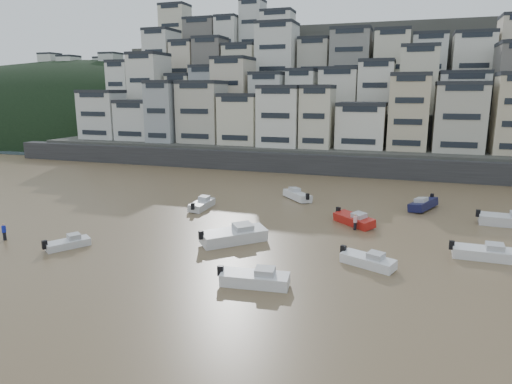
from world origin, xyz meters
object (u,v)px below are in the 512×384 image
(boat_c, at_px, (234,234))
(boat_f, at_px, (202,203))
(boat_b, at_px, (368,259))
(boat_e, at_px, (354,218))
(boat_d, at_px, (485,251))
(person_pink, at_px, (355,222))
(boat_j, at_px, (68,242))
(boat_g, at_px, (509,218))
(person_blue, at_px, (4,232))
(boat_a, at_px, (255,276))
(boat_i, at_px, (423,203))
(boat_h, at_px, (297,194))

(boat_c, bearing_deg, boat_f, 82.95)
(boat_b, relative_size, boat_e, 0.90)
(boat_c, xyz_separation_m, boat_d, (22.46, 2.92, -0.19))
(boat_b, relative_size, person_pink, 2.92)
(boat_d, bearing_deg, person_pink, 156.70)
(boat_e, height_order, boat_j, boat_e)
(boat_j, bearing_deg, boat_b, -49.22)
(boat_g, distance_m, person_blue, 52.91)
(boat_b, relative_size, boat_g, 0.77)
(boat_c, bearing_deg, boat_b, -54.08)
(boat_g, bearing_deg, boat_a, -129.04)
(boat_a, bearing_deg, boat_g, 41.82)
(boat_d, height_order, boat_g, boat_g)
(boat_j, bearing_deg, boat_c, -34.25)
(boat_a, relative_size, boat_i, 0.94)
(boat_a, height_order, boat_f, boat_a)
(boat_b, xyz_separation_m, boat_c, (-12.91, 2.08, 0.27))
(boat_a, xyz_separation_m, boat_d, (17.33, 11.76, -0.00))
(boat_g, height_order, boat_h, boat_g)
(boat_c, height_order, person_blue, boat_c)
(person_pink, bearing_deg, boat_a, -108.07)
(person_blue, bearing_deg, boat_c, 16.33)
(person_blue, bearing_deg, person_pink, 24.09)
(boat_b, height_order, boat_h, boat_h)
(boat_c, bearing_deg, boat_g, -15.48)
(boat_h, distance_m, boat_i, 16.18)
(boat_d, relative_size, boat_j, 1.31)
(boat_d, bearing_deg, boat_i, 106.26)
(boat_e, bearing_deg, boat_f, -142.15)
(boat_d, bearing_deg, boat_h, 141.67)
(person_blue, bearing_deg, boat_e, 26.95)
(boat_f, xyz_separation_m, boat_i, (26.41, 8.56, 0.08))
(boat_b, bearing_deg, boat_g, 74.95)
(boat_b, height_order, boat_e, boat_e)
(person_blue, bearing_deg, boat_j, 0.76)
(boat_g, bearing_deg, person_pink, -153.86)
(boat_b, xyz_separation_m, boat_f, (-21.56, 13.22, 0.06))
(boat_a, height_order, boat_c, boat_c)
(boat_h, bearing_deg, boat_d, -171.23)
(boat_f, bearing_deg, boat_d, -105.68)
(boat_h, xyz_separation_m, person_pink, (9.10, -11.64, 0.08))
(boat_a, distance_m, person_blue, 27.14)
(boat_c, xyz_separation_m, boat_h, (1.57, 19.79, -0.18))
(boat_c, xyz_separation_m, boat_i, (17.76, 19.70, -0.14))
(boat_j, bearing_deg, boat_g, -30.55)
(boat_f, bearing_deg, boat_j, 161.14)
(boat_i, bearing_deg, boat_g, 83.79)
(boat_g, bearing_deg, boat_j, -149.58)
(boat_d, xyz_separation_m, boat_e, (-12.13, 7.05, -0.01))
(boat_j, bearing_deg, boat_h, 0.61)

